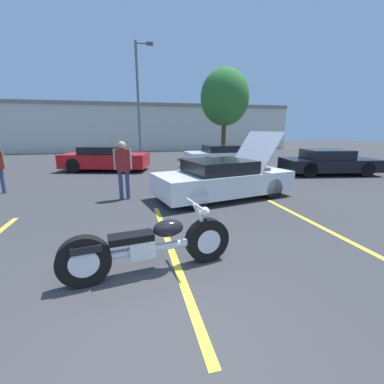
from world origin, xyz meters
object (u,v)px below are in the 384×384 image
motorcycle (150,246)px  parked_car_mid_left_row (105,159)px  light_pole (139,97)px  parked_car_mid_right_row (225,156)px  spectator_by_show_car (123,165)px  show_car_hood_open (224,179)px  tree_background (225,97)px  parked_car_right_row (328,162)px

motorcycle → parked_car_mid_left_row: 10.30m
motorcycle → light_pole: bearing=79.3°
parked_car_mid_left_row → parked_car_mid_right_row: bearing=13.7°
motorcycle → spectator_by_show_car: 4.38m
show_car_hood_open → motorcycle: bearing=-136.5°
light_pole → parked_car_mid_left_row: (-2.10, -5.03, -3.60)m
light_pole → tree_background: size_ratio=1.23×
motorcycle → spectator_by_show_car: size_ratio=1.46×
light_pole → parked_car_right_row: size_ratio=1.72×
parked_car_right_row → spectator_by_show_car: size_ratio=2.56×
parked_car_right_row → tree_background: bearing=116.1°
light_pole → parked_car_mid_left_row: 6.53m
show_car_hood_open → parked_car_right_row: (6.23, 2.77, -0.03)m
light_pole → motorcycle: (-0.69, -15.23, -3.78)m
light_pole → motorcycle: light_pole is taller
light_pole → parked_car_mid_left_row: light_pole is taller
motorcycle → parked_car_right_row: parked_car_right_row is taller
motorcycle → show_car_hood_open: show_car_hood_open is taller
light_pole → spectator_by_show_car: 11.41m
parked_car_mid_right_row → parked_car_mid_left_row: size_ratio=0.97×
tree_background → parked_car_mid_left_row: size_ratio=1.37×
parked_car_mid_right_row → parked_car_right_row: parked_car_mid_right_row is taller
motorcycle → show_car_hood_open: (2.58, 3.82, 0.17)m
tree_background → parked_car_right_row: tree_background is taller
show_car_hood_open → spectator_by_show_car: size_ratio=2.55×
tree_background → parked_car_mid_right_row: tree_background is taller
light_pole → spectator_by_show_car: bearing=-95.7°
motorcycle → parked_car_right_row: bearing=28.7°
light_pole → spectator_by_show_car: size_ratio=4.40×
show_car_hood_open → parked_car_mid_right_row: (2.38, 6.14, 0.01)m
tree_background → spectator_by_show_car: (-6.95, -10.13, -3.18)m
motorcycle → parked_car_mid_right_row: (4.96, 9.96, 0.18)m
parked_car_mid_left_row → motorcycle: bearing=-66.3°
show_car_hood_open → parked_car_right_row: 6.82m
tree_background → motorcycle: tree_background is taller
parked_car_mid_left_row → spectator_by_show_car: 5.98m
spectator_by_show_car → tree_background: bearing=55.5°
tree_background → motorcycle: 16.31m
motorcycle → spectator_by_show_car: bearing=87.3°
motorcycle → parked_car_mid_right_row: parked_car_mid_right_row is taller
motorcycle → spectator_by_show_car: spectator_by_show_car is taller
tree_background → light_pole: bearing=172.4°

